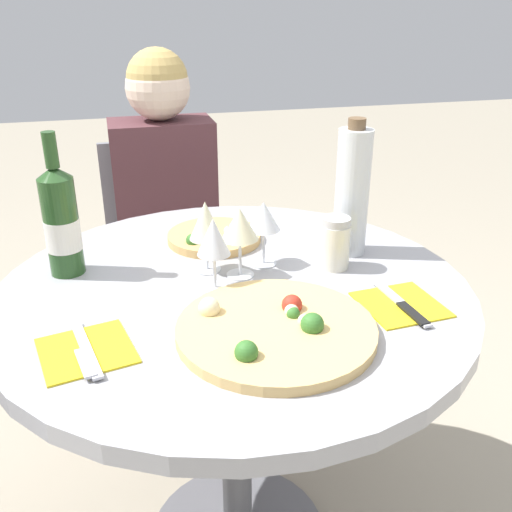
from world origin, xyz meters
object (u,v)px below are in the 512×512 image
object	(u,v)px
wine_bottle	(61,222)
seated_diner	(170,243)
dining_table	(234,338)
pizza_large	(275,328)
tall_carafe	(352,192)
chair_behind_diner	(168,265)

from	to	relation	value
wine_bottle	seated_diner	bearing A→B (deg)	64.83
dining_table	pizza_large	distance (m)	0.25
dining_table	tall_carafe	world-z (taller)	tall_carafe
chair_behind_diner	tall_carafe	world-z (taller)	tall_carafe
pizza_large	wine_bottle	distance (m)	0.52
pizza_large	dining_table	bearing A→B (deg)	98.38
chair_behind_diner	seated_diner	distance (m)	0.19
chair_behind_diner	wine_bottle	xyz separation A→B (m)	(-0.28, -0.73, 0.47)
chair_behind_diner	dining_table	bearing A→B (deg)	93.60
seated_diner	pizza_large	xyz separation A→B (m)	(0.09, -0.96, 0.22)
dining_table	tall_carafe	bearing A→B (deg)	18.40
chair_behind_diner	seated_diner	xyz separation A→B (m)	(-0.00, -0.13, 0.14)
pizza_large	seated_diner	bearing A→B (deg)	95.14
tall_carafe	wine_bottle	bearing A→B (deg)	175.44
chair_behind_diner	pizza_large	distance (m)	1.15
seated_diner	wine_bottle	distance (m)	0.74
dining_table	tall_carafe	xyz separation A→B (m)	(0.30, 0.10, 0.28)
dining_table	seated_diner	world-z (taller)	seated_diner
dining_table	chair_behind_diner	distance (m)	0.91
chair_behind_diner	tall_carafe	xyz separation A→B (m)	(0.36, -0.78, 0.50)
dining_table	seated_diner	size ratio (longest dim) A/B	0.85
chair_behind_diner	wine_bottle	distance (m)	0.91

